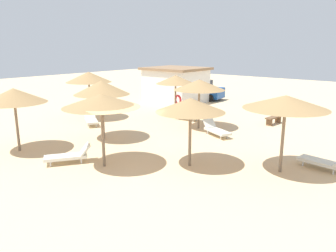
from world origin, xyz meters
The scene contains 17 objects.
ground_plane centered at (0.00, 0.00, 0.00)m, with size 80.00×80.00×0.00m, color #DBBA8C.
parasol_0 centered at (-8.49, 5.10, 2.73)m, with size 2.94×2.94×3.08m.
parasol_1 centered at (4.93, 3.86, 2.71)m, with size 3.11×3.11×2.97m.
parasol_2 centered at (-0.75, -0.11, 2.66)m, with size 3.02×3.02×2.93m.
parasol_3 centered at (-4.63, 9.29, 2.47)m, with size 2.64×2.64×2.79m.
parasol_4 centered at (-1.46, 7.52, 2.54)m, with size 2.94×2.94×2.85m.
parasol_5 centered at (-3.93, 2.48, 2.66)m, with size 2.82×2.82×3.02m.
parasol_6 centered at (-5.32, -1.34, 2.57)m, with size 2.85×2.85×2.90m.
parasol_7 centered at (1.85, 2.15, 2.48)m, with size 2.73×2.73×2.76m.
lounger_0 centered at (-7.01, 4.01, 0.31)m, with size 1.97×1.53×0.62m.
lounger_1 centered at (6.16, 5.16, 0.32)m, with size 1.95×0.90×0.75m.
lounger_2 centered at (-2.13, -0.81, 0.32)m, with size 1.53×1.91×0.78m.
lounger_3 centered at (-3.14, 8.83, 0.32)m, with size 1.91×0.78×0.77m.
lounger_4 centered at (0.21, 6.76, 0.32)m, with size 1.96×1.33×0.78m.
bench_1 centered at (1.52, 11.31, 0.35)m, with size 0.54×1.53×0.49m.
parked_car centered at (-7.57, 16.52, 0.82)m, with size 4.19×2.39×1.72m.
beach_cabana centered at (-8.27, 13.87, 1.48)m, with size 4.74×4.30×2.93m.
Camera 1 is at (9.37, -8.13, 4.75)m, focal length 35.54 mm.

